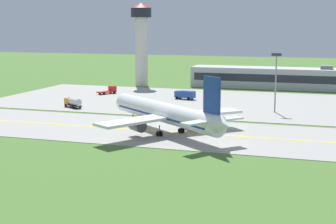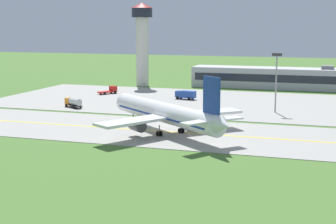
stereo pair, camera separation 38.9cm
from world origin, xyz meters
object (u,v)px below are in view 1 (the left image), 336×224
Objects in this scene: service_truck_fuel at (73,102)px; service_truck_pushback at (109,90)px; airplane_lead at (166,113)px; control_tower at (141,37)px; service_truck_baggage at (185,94)px; apron_light_mast at (276,75)px.

service_truck_pushback is (-2.14, 27.89, -0.35)m from service_truck_fuel.
airplane_lead is 82.55m from control_tower.
service_truck_pushback is (-26.03, 4.53, -0.35)m from service_truck_baggage.
service_truck_fuel is at bearing -135.64° from service_truck_baggage.
service_truck_fuel reaches higher than service_truck_pushback.
service_truck_fuel reaches higher than service_truck_baggage.
service_truck_pushback is 28.43m from control_tower.
service_truck_pushback is 57.25m from apron_light_mast.
control_tower is 67.05m from apron_light_mast.
service_truck_fuel is 0.21× the size of control_tower.
service_truck_baggage is at bearing -49.32° from control_tower.
service_truck_fuel is (-33.21, 23.20, -2.60)m from airplane_lead.
service_truck_fuel is 53.58m from control_tower.
apron_light_mast is at bearing 60.58° from airplane_lead.
airplane_lead is 36.95m from apron_light_mast.
service_truck_fuel is (-23.89, -23.36, 0.00)m from service_truck_baggage.
service_truck_pushback is at bearing -95.15° from control_tower.
apron_light_mast reaches higher than service_truck_baggage.
service_truck_pushback is (-35.34, 51.09, -2.95)m from airplane_lead.
service_truck_baggage is at bearing 44.36° from service_truck_fuel.
service_truck_baggage is at bearing 101.32° from airplane_lead.
service_truck_pushback is at bearing 170.12° from service_truck_baggage.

